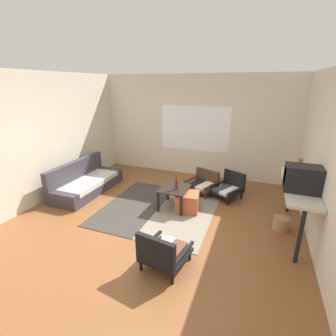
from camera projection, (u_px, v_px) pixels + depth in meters
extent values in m
plane|color=brown|center=(148.00, 228.00, 4.38)|extent=(7.80, 7.80, 0.00)
cube|color=beige|center=(195.00, 126.00, 6.64)|extent=(5.60, 0.12, 2.70)
cube|color=white|center=(195.00, 129.00, 6.60)|extent=(1.88, 0.01, 1.19)
cube|color=beige|center=(334.00, 169.00, 3.31)|extent=(0.12, 6.60, 2.70)
cube|color=beige|center=(37.00, 139.00, 5.10)|extent=(0.12, 6.60, 2.70)
cube|color=#38332D|center=(135.00, 204.00, 5.24)|extent=(1.11, 2.26, 0.01)
cube|color=gray|center=(184.00, 213.00, 4.86)|extent=(1.11, 2.26, 0.01)
cube|color=#38333D|center=(89.00, 187.00, 5.84)|extent=(0.78, 1.87, 0.21)
cube|color=beige|center=(89.00, 182.00, 5.78)|extent=(0.67, 1.69, 0.10)
cube|color=#38333D|center=(76.00, 174.00, 5.84)|extent=(0.16, 1.86, 0.62)
cube|color=#38333D|center=(108.00, 174.00, 6.57)|extent=(0.76, 0.19, 0.32)
cube|color=#38333D|center=(62.00, 200.00, 5.08)|extent=(0.76, 0.19, 0.32)
cube|color=black|center=(174.00, 188.00, 4.96)|extent=(0.56, 0.63, 0.02)
cube|color=black|center=(168.00, 191.00, 5.36)|extent=(0.04, 0.04, 0.43)
cube|color=black|center=(189.00, 195.00, 5.20)|extent=(0.04, 0.04, 0.43)
cube|color=black|center=(158.00, 202.00, 4.87)|extent=(0.04, 0.04, 0.43)
cube|color=black|center=(181.00, 206.00, 4.71)|extent=(0.04, 0.04, 0.43)
cylinder|color=#472D19|center=(205.00, 197.00, 5.44)|extent=(0.04, 0.04, 0.13)
cylinder|color=#472D19|center=(186.00, 190.00, 5.80)|extent=(0.04, 0.04, 0.13)
cylinder|color=#472D19|center=(216.00, 190.00, 5.77)|extent=(0.04, 0.04, 0.13)
cylinder|color=#472D19|center=(198.00, 184.00, 6.12)|extent=(0.04, 0.04, 0.13)
cube|color=#472D19|center=(201.00, 187.00, 5.75)|extent=(0.79, 0.75, 0.05)
cube|color=silver|center=(205.00, 186.00, 5.65)|extent=(0.38, 0.53, 0.06)
cube|color=black|center=(197.00, 183.00, 5.79)|extent=(0.38, 0.53, 0.06)
cube|color=#472D19|center=(208.00, 176.00, 5.86)|extent=(0.61, 0.30, 0.33)
cube|color=#472D19|center=(212.00, 185.00, 5.53)|extent=(0.25, 0.53, 0.04)
cube|color=#472D19|center=(191.00, 179.00, 5.91)|extent=(0.25, 0.53, 0.04)
cylinder|color=black|center=(161.00, 245.00, 3.80)|extent=(0.04, 0.04, 0.15)
cylinder|color=black|center=(190.00, 255.00, 3.57)|extent=(0.04, 0.04, 0.15)
cylinder|color=black|center=(141.00, 265.00, 3.38)|extent=(0.04, 0.04, 0.15)
cylinder|color=black|center=(172.00, 279.00, 3.14)|extent=(0.04, 0.04, 0.15)
cube|color=black|center=(166.00, 254.00, 3.44)|extent=(0.67, 0.69, 0.05)
cube|color=beige|center=(161.00, 248.00, 3.49)|extent=(0.27, 0.57, 0.06)
cube|color=brown|center=(173.00, 253.00, 3.39)|extent=(0.27, 0.57, 0.06)
cube|color=black|center=(155.00, 252.00, 3.14)|extent=(0.58, 0.16, 0.40)
cube|color=black|center=(150.00, 242.00, 3.53)|extent=(0.14, 0.60, 0.04)
cube|color=black|center=(183.00, 254.00, 3.28)|extent=(0.14, 0.60, 0.04)
cylinder|color=black|center=(228.00, 202.00, 5.18)|extent=(0.04, 0.04, 0.14)
cylinder|color=black|center=(211.00, 195.00, 5.51)|extent=(0.04, 0.04, 0.14)
cylinder|color=black|center=(242.00, 196.00, 5.49)|extent=(0.04, 0.04, 0.14)
cylinder|color=black|center=(225.00, 189.00, 5.82)|extent=(0.04, 0.04, 0.14)
cube|color=black|center=(226.00, 192.00, 5.47)|extent=(0.76, 0.77, 0.05)
cube|color=silver|center=(230.00, 191.00, 5.37)|extent=(0.41, 0.55, 0.06)
cube|color=#2D3856|center=(223.00, 188.00, 5.51)|extent=(0.41, 0.55, 0.06)
cube|color=black|center=(234.00, 180.00, 5.56)|extent=(0.51, 0.32, 0.39)
cube|color=black|center=(236.00, 190.00, 5.25)|extent=(0.32, 0.53, 0.04)
cube|color=black|center=(218.00, 184.00, 5.61)|extent=(0.32, 0.53, 0.04)
cube|color=#BC5633|center=(187.00, 202.00, 4.94)|extent=(0.50, 0.50, 0.38)
cube|color=beige|center=(299.00, 186.00, 3.97)|extent=(0.47, 1.72, 0.04)
cylinder|color=black|center=(300.00, 237.00, 3.41)|extent=(0.06, 0.06, 0.86)
cylinder|color=black|center=(290.00, 192.00, 4.83)|extent=(0.06, 0.06, 0.86)
cube|color=black|center=(303.00, 179.00, 3.68)|extent=(0.51, 0.35, 0.40)
cube|color=black|center=(285.00, 175.00, 3.75)|extent=(0.01, 0.27, 0.28)
cylinder|color=#935B38|center=(298.00, 173.00, 4.16)|extent=(0.19, 0.19, 0.23)
cylinder|color=#935B38|center=(300.00, 163.00, 4.10)|extent=(0.08, 0.08, 0.13)
cylinder|color=#5B2319|center=(176.00, 184.00, 4.85)|extent=(0.06, 0.06, 0.22)
cylinder|color=#5B2319|center=(177.00, 178.00, 4.81)|extent=(0.03, 0.03, 0.06)
cylinder|color=#9E7A4C|center=(281.00, 224.00, 4.29)|extent=(0.26, 0.26, 0.24)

